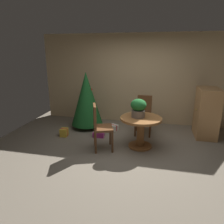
{
  "coord_description": "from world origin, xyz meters",
  "views": [
    {
      "loc": [
        0.53,
        -3.97,
        2.12
      ],
      "look_at": [
        -0.42,
        0.18,
        0.86
      ],
      "focal_mm": 33.43,
      "sensor_mm": 36.0,
      "label": 1
    }
  ],
  "objects_px": {
    "gift_box_gold": "(64,132)",
    "round_dining_table": "(141,126)",
    "wooden_chair_left_near": "(100,125)",
    "wooden_cabinet": "(207,113)",
    "wooden_chair_far": "(144,113)",
    "holiday_tree": "(87,99)",
    "gift_box_purple": "(99,134)",
    "flower_vase": "(138,107)",
    "gift_box_cream": "(114,127)"
  },
  "relations": [
    {
      "from": "gift_box_gold",
      "to": "round_dining_table",
      "type": "bearing_deg",
      "value": -5.4
    },
    {
      "from": "wooden_chair_left_near",
      "to": "wooden_cabinet",
      "type": "bearing_deg",
      "value": 28.77
    },
    {
      "from": "wooden_chair_far",
      "to": "holiday_tree",
      "type": "xyz_separation_m",
      "value": [
        -1.59,
        0.06,
        0.3
      ]
    },
    {
      "from": "gift_box_purple",
      "to": "wooden_chair_left_near",
      "type": "bearing_deg",
      "value": -71.49
    },
    {
      "from": "wooden_chair_left_near",
      "to": "holiday_tree",
      "type": "bearing_deg",
      "value": 120.43
    },
    {
      "from": "wooden_chair_far",
      "to": "gift_box_gold",
      "type": "xyz_separation_m",
      "value": [
        -1.96,
        -0.67,
        -0.45
      ]
    },
    {
      "from": "flower_vase",
      "to": "holiday_tree",
      "type": "distance_m",
      "value": 1.77
    },
    {
      "from": "round_dining_table",
      "to": "wooden_cabinet",
      "type": "height_order",
      "value": "wooden_cabinet"
    },
    {
      "from": "round_dining_table",
      "to": "wooden_chair_far",
      "type": "height_order",
      "value": "wooden_chair_far"
    },
    {
      "from": "holiday_tree",
      "to": "gift_box_cream",
      "type": "distance_m",
      "value": 1.09
    },
    {
      "from": "round_dining_table",
      "to": "wooden_cabinet",
      "type": "xyz_separation_m",
      "value": [
        1.55,
        1.01,
        0.12
      ]
    },
    {
      "from": "round_dining_table",
      "to": "wooden_chair_left_near",
      "type": "relative_size",
      "value": 0.9
    },
    {
      "from": "flower_vase",
      "to": "wooden_chair_left_near",
      "type": "relative_size",
      "value": 0.4
    },
    {
      "from": "wooden_chair_left_near",
      "to": "gift_box_gold",
      "type": "bearing_deg",
      "value": 155.54
    },
    {
      "from": "holiday_tree",
      "to": "gift_box_purple",
      "type": "relative_size",
      "value": 5.42
    },
    {
      "from": "holiday_tree",
      "to": "gift_box_gold",
      "type": "height_order",
      "value": "holiday_tree"
    },
    {
      "from": "gift_box_cream",
      "to": "wooden_cabinet",
      "type": "relative_size",
      "value": 0.23
    },
    {
      "from": "round_dining_table",
      "to": "gift_box_gold",
      "type": "relative_size",
      "value": 4.28
    },
    {
      "from": "gift_box_cream",
      "to": "gift_box_purple",
      "type": "relative_size",
      "value": 0.97
    },
    {
      "from": "wooden_chair_left_near",
      "to": "holiday_tree",
      "type": "distance_m",
      "value": 1.45
    },
    {
      "from": "wooden_chair_far",
      "to": "holiday_tree",
      "type": "bearing_deg",
      "value": 177.93
    },
    {
      "from": "gift_box_cream",
      "to": "gift_box_gold",
      "type": "distance_m",
      "value": 1.34
    },
    {
      "from": "holiday_tree",
      "to": "gift_box_gold",
      "type": "distance_m",
      "value": 1.11
    },
    {
      "from": "round_dining_table",
      "to": "gift_box_purple",
      "type": "height_order",
      "value": "round_dining_table"
    },
    {
      "from": "holiday_tree",
      "to": "gift_box_gold",
      "type": "xyz_separation_m",
      "value": [
        -0.38,
        -0.73,
        -0.74
      ]
    },
    {
      "from": "flower_vase",
      "to": "wooden_cabinet",
      "type": "xyz_separation_m",
      "value": [
        1.62,
        1.0,
        -0.3
      ]
    },
    {
      "from": "holiday_tree",
      "to": "wooden_cabinet",
      "type": "relative_size",
      "value": 1.27
    },
    {
      "from": "gift_box_purple",
      "to": "wooden_cabinet",
      "type": "relative_size",
      "value": 0.23
    },
    {
      "from": "flower_vase",
      "to": "gift_box_gold",
      "type": "bearing_deg",
      "value": 174.8
    },
    {
      "from": "round_dining_table",
      "to": "wooden_chair_left_near",
      "type": "xyz_separation_m",
      "value": [
        -0.86,
        -0.31,
        0.08
      ]
    },
    {
      "from": "holiday_tree",
      "to": "wooden_chair_left_near",
      "type": "bearing_deg",
      "value": -59.57
    },
    {
      "from": "gift_box_cream",
      "to": "gift_box_purple",
      "type": "xyz_separation_m",
      "value": [
        -0.27,
        -0.54,
        -0.01
      ]
    },
    {
      "from": "flower_vase",
      "to": "holiday_tree",
      "type": "xyz_separation_m",
      "value": [
        -1.52,
        0.9,
        -0.08
      ]
    },
    {
      "from": "gift_box_cream",
      "to": "gift_box_gold",
      "type": "relative_size",
      "value": 1.32
    },
    {
      "from": "round_dining_table",
      "to": "wooden_chair_left_near",
      "type": "distance_m",
      "value": 0.92
    },
    {
      "from": "round_dining_table",
      "to": "holiday_tree",
      "type": "xyz_separation_m",
      "value": [
        -1.59,
        0.92,
        0.35
      ]
    },
    {
      "from": "gift_box_purple",
      "to": "gift_box_gold",
      "type": "bearing_deg",
      "value": -170.62
    },
    {
      "from": "round_dining_table",
      "to": "gift_box_cream",
      "type": "bearing_deg",
      "value": 132.89
    },
    {
      "from": "wooden_chair_far",
      "to": "gift_box_gold",
      "type": "height_order",
      "value": "wooden_chair_far"
    },
    {
      "from": "wooden_cabinet",
      "to": "gift_box_gold",
      "type": "bearing_deg",
      "value": -166.78
    },
    {
      "from": "wooden_chair_far",
      "to": "gift_box_cream",
      "type": "relative_size",
      "value": 3.54
    },
    {
      "from": "flower_vase",
      "to": "holiday_tree",
      "type": "height_order",
      "value": "holiday_tree"
    },
    {
      "from": "gift_box_purple",
      "to": "round_dining_table",
      "type": "bearing_deg",
      "value": -17.06
    },
    {
      "from": "gift_box_gold",
      "to": "wooden_chair_left_near",
      "type": "bearing_deg",
      "value": -24.46
    },
    {
      "from": "gift_box_cream",
      "to": "gift_box_purple",
      "type": "bearing_deg",
      "value": -116.22
    },
    {
      "from": "wooden_chair_far",
      "to": "wooden_chair_left_near",
      "type": "height_order",
      "value": "wooden_chair_left_near"
    },
    {
      "from": "gift_box_cream",
      "to": "wooden_cabinet",
      "type": "height_order",
      "value": "wooden_cabinet"
    },
    {
      "from": "wooden_chair_far",
      "to": "gift_box_gold",
      "type": "bearing_deg",
      "value": -161.07
    },
    {
      "from": "holiday_tree",
      "to": "wooden_cabinet",
      "type": "xyz_separation_m",
      "value": [
        3.14,
        0.09,
        -0.22
      ]
    },
    {
      "from": "wooden_chair_far",
      "to": "holiday_tree",
      "type": "relative_size",
      "value": 0.63
    }
  ]
}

